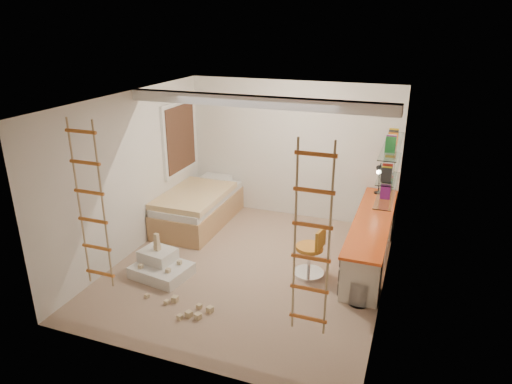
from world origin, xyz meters
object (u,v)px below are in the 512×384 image
at_px(desk, 371,238).
at_px(play_platform, 161,266).
at_px(swivel_chair, 311,258).
at_px(bed, 199,207).

relative_size(desk, play_platform, 3.13).
height_order(desk, play_platform, desk).
bearing_deg(swivel_chair, bed, 155.18).
height_order(swivel_chair, play_platform, swivel_chair).
relative_size(swivel_chair, play_platform, 0.88).
xyz_separation_m(desk, swivel_chair, (-0.78, -0.75, -0.11)).
relative_size(desk, bed, 1.40).
distance_m(swivel_chair, play_platform, 2.25).
bearing_deg(bed, swivel_chair, -24.82).
distance_m(desk, swivel_chair, 1.09).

